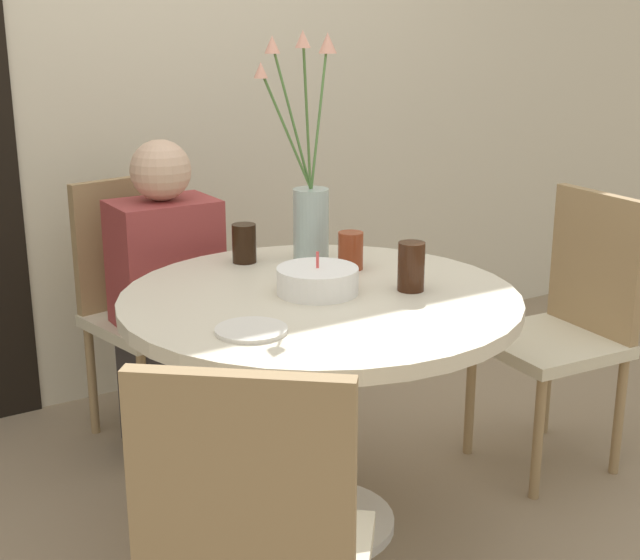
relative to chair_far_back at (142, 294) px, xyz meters
The scene contains 13 objects.
ground_plane 1.05m from the chair_far_back, 79.12° to the right, with size 16.00×16.00×0.00m, color #89755B.
wall_back 0.90m from the chair_far_back, 66.42° to the left, with size 8.00×0.05×2.60m.
dining_table 0.92m from the chair_far_back, 79.12° to the right, with size 1.10×1.10×0.72m.
chair_far_back is the anchor object (origin of this frame).
chair_right_flank 1.66m from the chair_far_back, 104.35° to the right, with size 0.56×0.56×0.91m.
chair_left_flank 1.46m from the chair_far_back, 41.69° to the right, with size 0.43×0.43×0.91m.
birthday_cake 0.94m from the chair_far_back, 79.11° to the right, with size 0.22×0.22×0.12m.
flower_vase 0.78m from the chair_far_back, 59.20° to the right, with size 0.33×0.28×0.69m.
side_plate 1.10m from the chair_far_back, 96.84° to the right, with size 0.18×0.18×0.01m.
drink_glass_0 0.59m from the chair_far_back, 73.12° to the right, with size 0.07×0.07×0.12m.
drink_glass_1 0.87m from the chair_far_back, 62.35° to the right, with size 0.08×0.08×0.11m.
drink_glass_2 1.12m from the chair_far_back, 68.07° to the right, with size 0.07×0.07×0.14m.
person_woman 0.16m from the chair_far_back, 79.12° to the right, with size 0.34×0.24×1.07m.
Camera 1 is at (-1.23, -1.96, 1.45)m, focal length 50.00 mm.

